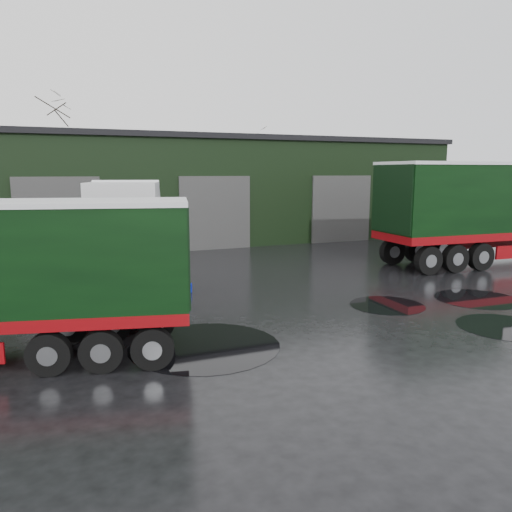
{
  "coord_description": "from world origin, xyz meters",
  "views": [
    {
      "loc": [
        -6.3,
        -12.12,
        4.24
      ],
      "look_at": [
        -0.62,
        1.72,
        1.7
      ],
      "focal_mm": 35.0,
      "sensor_mm": 36.0,
      "label": 1
    }
  ],
  "objects_px": {
    "hero_tractor": "(117,247)",
    "tree_back_a": "(53,165)",
    "wash_bucket": "(187,288)",
    "tree_back_b": "(246,177)",
    "warehouse": "(187,188)"
  },
  "relations": [
    {
      "from": "hero_tractor",
      "to": "tree_back_a",
      "type": "xyz_separation_m",
      "value": [
        -1.5,
        26.53,
        2.78
      ]
    },
    {
      "from": "wash_bucket",
      "to": "tree_back_b",
      "type": "distance_m",
      "value": 28.14
    },
    {
      "from": "wash_bucket",
      "to": "hero_tractor",
      "type": "bearing_deg",
      "value": -151.88
    },
    {
      "from": "tree_back_b",
      "to": "tree_back_a",
      "type": "bearing_deg",
      "value": 180.0
    },
    {
      "from": "warehouse",
      "to": "wash_bucket",
      "type": "xyz_separation_m",
      "value": [
        -4.0,
        -15.19,
        -2.99
      ]
    },
    {
      "from": "warehouse",
      "to": "wash_bucket",
      "type": "bearing_deg",
      "value": -104.76
    },
    {
      "from": "warehouse",
      "to": "hero_tractor",
      "type": "height_order",
      "value": "warehouse"
    },
    {
      "from": "warehouse",
      "to": "hero_tractor",
      "type": "xyz_separation_m",
      "value": [
        -6.5,
        -16.53,
        -1.19
      ]
    },
    {
      "from": "warehouse",
      "to": "hero_tractor",
      "type": "distance_m",
      "value": 17.8
    },
    {
      "from": "warehouse",
      "to": "hero_tractor",
      "type": "relative_size",
      "value": 5.12
    },
    {
      "from": "warehouse",
      "to": "tree_back_b",
      "type": "relative_size",
      "value": 4.32
    },
    {
      "from": "warehouse",
      "to": "wash_bucket",
      "type": "relative_size",
      "value": 92.91
    },
    {
      "from": "wash_bucket",
      "to": "warehouse",
      "type": "bearing_deg",
      "value": 75.24
    },
    {
      "from": "hero_tractor",
      "to": "tree_back_a",
      "type": "height_order",
      "value": "tree_back_a"
    },
    {
      "from": "warehouse",
      "to": "tree_back_a",
      "type": "relative_size",
      "value": 3.41
    }
  ]
}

